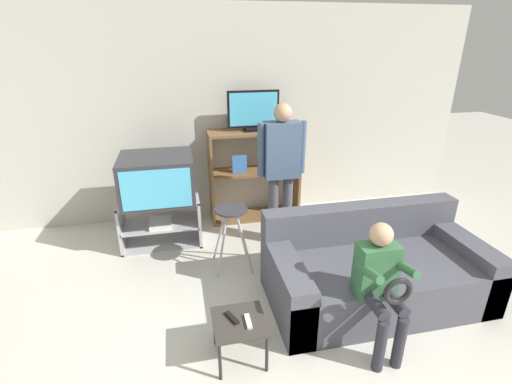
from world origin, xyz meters
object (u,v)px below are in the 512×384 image
(television_flat, at_px, (253,112))
(couch, at_px, (374,271))
(tv_stand, at_px, (161,222))
(remote_control_white, at_px, (248,321))
(television_main, at_px, (157,178))
(folding_stool, at_px, (231,221))
(remote_control_black, at_px, (232,318))
(snack_table, at_px, (239,326))
(person_standing_adult, at_px, (281,162))
(media_shelf, at_px, (254,174))
(person_seated_child, at_px, (381,280))

(television_flat, relative_size, couch, 0.33)
(television_flat, bearing_deg, tv_stand, -158.09)
(television_flat, height_order, remote_control_white, television_flat)
(television_main, distance_m, couch, 2.40)
(folding_stool, distance_m, remote_control_black, 1.19)
(snack_table, bearing_deg, folding_stool, 83.74)
(person_standing_adult, bearing_deg, television_flat, 102.80)
(television_main, relative_size, couch, 0.40)
(media_shelf, height_order, folding_stool, media_shelf)
(television_main, bearing_deg, media_shelf, 21.45)
(television_flat, relative_size, snack_table, 1.66)
(remote_control_black, xyz_separation_m, person_standing_adult, (0.80, 1.57, 0.62))
(media_shelf, height_order, couch, media_shelf)
(person_standing_adult, height_order, person_seated_child, person_standing_adult)
(tv_stand, bearing_deg, television_main, -2.61)
(television_flat, relative_size, remote_control_black, 4.37)
(snack_table, distance_m, couch, 1.39)
(media_shelf, relative_size, remote_control_white, 8.08)
(remote_control_black, relative_size, couch, 0.08)
(media_shelf, relative_size, folding_stool, 1.74)
(media_shelf, xyz_separation_m, remote_control_white, (-0.54, -2.33, -0.24))
(snack_table, bearing_deg, person_standing_adult, 64.87)
(remote_control_white, relative_size, couch, 0.08)
(television_main, relative_size, person_standing_adult, 0.48)
(snack_table, bearing_deg, remote_control_black, 146.57)
(television_main, bearing_deg, remote_control_white, -71.19)
(media_shelf, relative_size, person_standing_adult, 0.73)
(media_shelf, relative_size, snack_table, 3.07)
(remote_control_white, bearing_deg, remote_control_black, 151.13)
(remote_control_white, bearing_deg, person_seated_child, -3.17)
(television_main, distance_m, media_shelf, 1.28)
(tv_stand, relative_size, television_flat, 1.41)
(person_seated_child, bearing_deg, snack_table, 174.81)
(television_flat, bearing_deg, snack_table, -104.34)
(television_main, height_order, folding_stool, television_main)
(couch, height_order, person_standing_adult, person_standing_adult)
(snack_table, relative_size, remote_control_white, 2.63)
(television_main, xyz_separation_m, person_standing_adult, (1.33, -0.23, 0.17))
(media_shelf, distance_m, folding_stool, 1.20)
(person_standing_adult, bearing_deg, couch, -64.12)
(television_main, distance_m, person_seated_child, 2.52)
(television_flat, bearing_deg, remote_control_white, -102.78)
(remote_control_black, xyz_separation_m, couch, (1.36, 0.42, -0.08))
(media_shelf, height_order, remote_control_black, media_shelf)
(remote_control_black, relative_size, person_seated_child, 0.14)
(tv_stand, relative_size, television_main, 1.15)
(television_main, relative_size, remote_control_white, 5.35)
(television_flat, height_order, snack_table, television_flat)
(person_seated_child, bearing_deg, person_standing_adult, 99.10)
(remote_control_black, xyz_separation_m, remote_control_white, (0.11, -0.06, 0.00))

